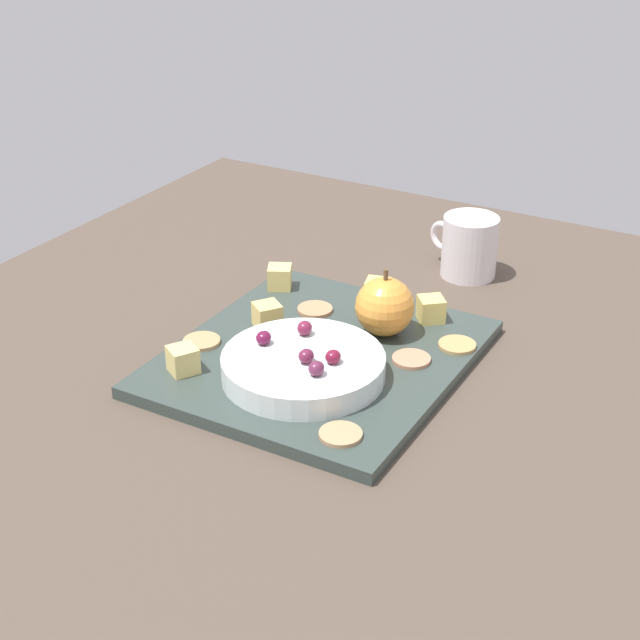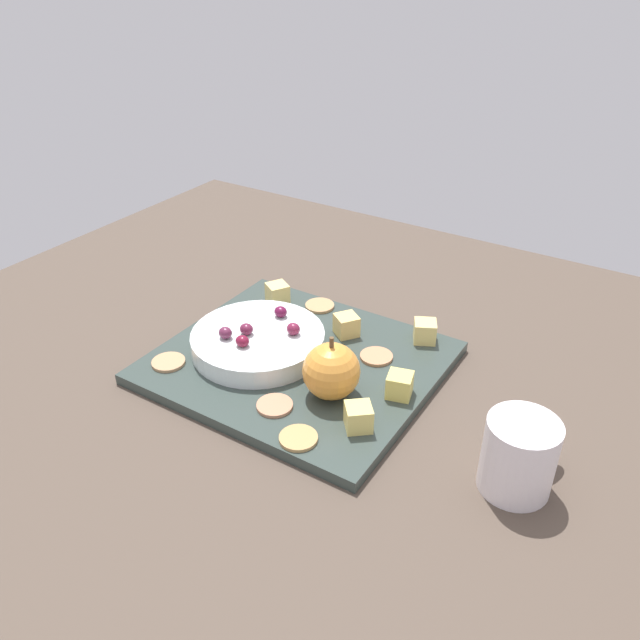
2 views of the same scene
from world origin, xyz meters
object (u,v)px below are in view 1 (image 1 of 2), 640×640
grape_1 (302,330)px  grape_2 (316,368)px  cheese_cube_0 (267,315)px  cracker_0 (411,359)px  grape_3 (306,356)px  cheese_cube_1 (280,277)px  cracker_4 (341,434)px  grape_4 (264,338)px  serving_dish (303,366)px  cracker_1 (315,309)px  cracker_2 (202,341)px  grape_0 (333,357)px  cracker_3 (457,345)px  cheese_cube_4 (374,290)px  apple_whole (385,307)px  cup (469,246)px  cheese_cube_2 (431,309)px  cheese_cube_3 (183,360)px  platter (319,358)px

grape_1 → grape_2: 8.09cm
cheese_cube_0 → cracker_0: size_ratio=0.68×
cheese_cube_0 → grape_3: bearing=49.6°
cheese_cube_1 → cracker_4: (24.56, 21.81, -1.20)cm
grape_3 → grape_4: bearing=-101.0°
serving_dish → cracker_1: (-13.63, -6.41, -1.06)cm
cheese_cube_1 → cracker_1: bearing=64.0°
cracker_2 → cracker_4: same height
cracker_0 → grape_2: 12.74cm
grape_0 → cracker_3: bearing=149.4°
cheese_cube_4 → grape_1: 15.96cm
apple_whole → cheese_cube_0: apple_whole is taller
cracker_1 → cup: size_ratio=0.41×
cheese_cube_2 → cheese_cube_0: bearing=-55.8°
cheese_cube_3 → cracker_2: 6.38cm
cracker_4 → cup: cup is taller
grape_1 → grape_3: bearing=34.4°
cracker_3 → grape_1: bearing=-52.7°
cheese_cube_1 → grape_1: (13.47, 11.18, 1.91)cm
platter → cracker_4: 16.14cm
grape_3 → cracker_3: bearing=144.9°
serving_dish → grape_2: 4.52cm
cracker_0 → grape_1: (5.01, -10.48, 3.11)cm
cheese_cube_1 → cracker_3: (3.17, 24.72, -1.20)cm
cheese_cube_2 → cheese_cube_1: bearing=-86.6°
cheese_cube_3 → grape_3: size_ratio=1.61×
cracker_0 → platter: bearing=-71.4°
cheese_cube_3 → cracker_3: 29.75cm
grape_0 → cup: cup is taller
grape_4 → serving_dish: bearing=88.5°
platter → grape_1: (1.81, -0.96, 4.01)cm
platter → grape_4: bearing=-35.1°
cheese_cube_2 → grape_3: grape_3 is taller
grape_2 → cheese_cube_1: bearing=-140.2°
grape_4 → cup: 35.82cm
grape_1 → grape_4: (3.41, -2.70, -0.06)cm
cup → grape_4: bearing=-14.7°
cheese_cube_1 → grape_3: (18.00, 14.28, 1.85)cm
cheese_cube_2 → cracker_1: 13.56cm
apple_whole → grape_1: 10.54cm
cheese_cube_1 → cracker_2: bearing=-0.3°
cracker_1 → grape_4: (13.50, 1.56, 3.04)cm
grape_2 → cheese_cube_0: bearing=-130.0°
serving_dish → cracker_3: size_ratio=4.11×
cracker_2 → cheese_cube_1: bearing=179.7°
cracker_2 → grape_2: 17.12cm
cheese_cube_2 → grape_1: bearing=-30.0°
apple_whole → grape_4: 14.85cm
platter → grape_4: grape_4 is taller
cheese_cube_1 → cheese_cube_2: size_ratio=1.00×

